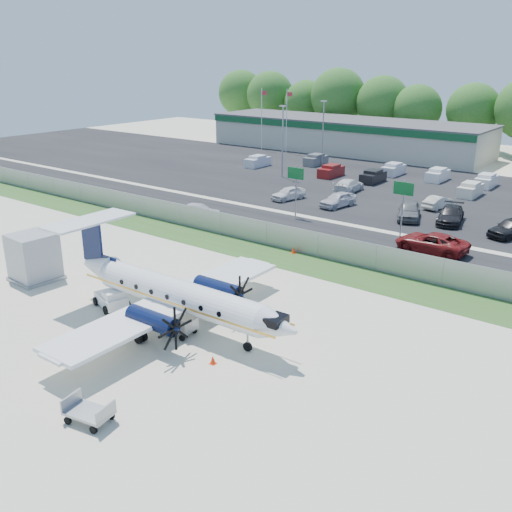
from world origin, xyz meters
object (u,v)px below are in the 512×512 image
Objects in this scene: baggage_cart_near at (178,326)px; service_container at (34,259)px; aircraft at (175,293)px; pushback_tug at (112,299)px; baggage_cart_far at (89,412)px.

service_container is at bearing -179.99° from baggage_cart_near.
aircraft is 5.22m from pushback_tug.
pushback_tug is 0.78× the size of service_container.
pushback_tug is 1.17× the size of baggage_cart_far.
service_container is at bearing -179.20° from pushback_tug.
aircraft is at bearing 3.37° from service_container.
pushback_tug is at bearing 178.91° from baggage_cart_near.
aircraft is 1.93m from baggage_cart_near.
pushback_tug is at bearing 135.95° from baggage_cart_far.
baggage_cart_near is 0.96× the size of baggage_cart_far.
baggage_cart_near is (5.88, -0.11, -0.10)m from pushback_tug.
baggage_cart_near is at bearing -40.36° from aircraft.
baggage_cart_near is at bearing -1.09° from pushback_tug.
baggage_cart_far is (3.66, -9.01, -1.52)m from aircraft.
pushback_tug is 1.21× the size of baggage_cart_near.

